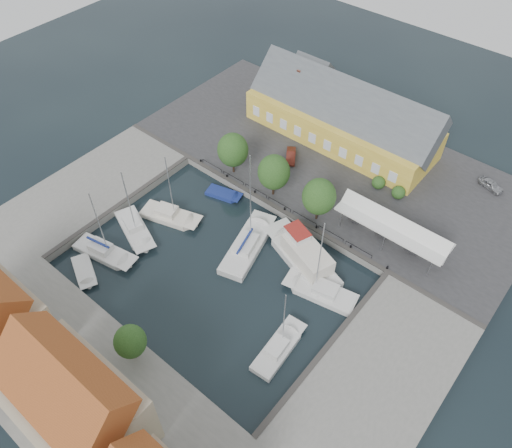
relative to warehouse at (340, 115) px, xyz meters
The scene contains 21 objects.
ground 28.82m from the warehouse, 84.77° to the right, with size 140.00×140.00×0.00m, color black.
north_quay 7.13m from the warehouse, 64.14° to the right, with size 56.00×26.00×1.00m, color #2D2D30.
west_quay 36.24m from the warehouse, 122.58° to the right, with size 12.00×24.00×1.00m, color slate.
east_quay 39.27m from the warehouse, 50.98° to the right, with size 12.00×24.00×1.00m, color slate.
south_bank 49.58m from the warehouse, 86.99° to the right, with size 56.00×14.00×1.00m, color slate.
quay_edge_fittings 23.99m from the warehouse, 83.67° to the right, with size 56.00×24.72×0.40m.
warehouse is the anchor object (origin of this frame).
tent_canopy 21.63m from the warehouse, 39.86° to the right, with size 14.00×4.00×2.83m.
quay_trees 16.37m from the warehouse, 87.91° to the right, with size 18.20×4.20×6.30m.
car_silver 22.82m from the warehouse, ahead, with size 1.42×3.54×1.21m, color #999BA0.
car_red 9.72m from the warehouse, 102.04° to the right, with size 1.28×3.68×1.21m, color #5D1E15.
center_sailboat 25.74m from the warehouse, 82.02° to the right, with size 5.93×11.13×14.55m.
trawler 24.88m from the warehouse, 65.89° to the right, with size 12.42×7.34×5.00m.
east_boat_a 29.08m from the warehouse, 59.91° to the right, with size 8.89×4.44×12.09m.
east_boat_c 37.09m from the warehouse, 66.06° to the right, with size 2.97×7.76×9.84m.
west_boat_b 28.93m from the warehouse, 105.47° to the right, with size 8.48×4.99×11.12m.
west_boat_c 33.63m from the warehouse, 106.22° to the right, with size 8.63×5.42×11.26m.
west_boat_d 38.32m from the warehouse, 104.15° to the right, with size 8.74×4.08×11.33m.
launch_sw 41.41m from the warehouse, 102.49° to the right, with size 5.68×4.05×0.98m.
launch_nw 21.10m from the warehouse, 104.30° to the right, with size 5.27×3.16×0.88m.
townhouses 51.81m from the warehouse, 84.99° to the right, with size 36.30×8.50×12.00m.
Camera 1 is at (26.83, -26.41, 47.25)m, focal length 35.00 mm.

